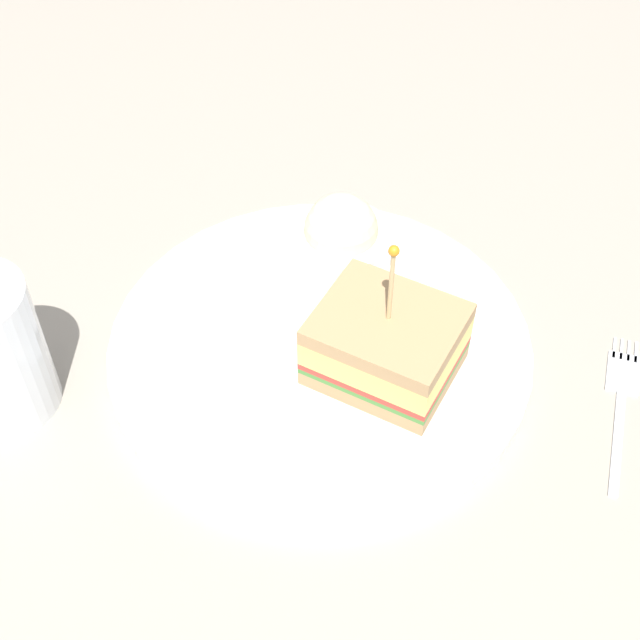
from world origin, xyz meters
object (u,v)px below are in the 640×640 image
Objects in this scene: plate at (320,344)px; fork at (622,393)px; sandwich_half_center at (386,344)px; coleslaw_bowl at (341,237)px.

fork is (-5.94, -20.00, -0.35)cm from plate.
sandwich_half_center reaches higher than fork.
plate is 2.50× the size of sandwich_half_center.
sandwich_half_center is 0.92× the size of fork.
plate is 6.00cm from sandwich_half_center.
coleslaw_bowl reaches higher than plate.
sandwich_half_center is (-3.10, -4.10, 3.11)cm from plate.
sandwich_half_center reaches higher than plate.
plate is 20.86cm from fork.
fork is at bearing -128.71° from coleslaw_bowl.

